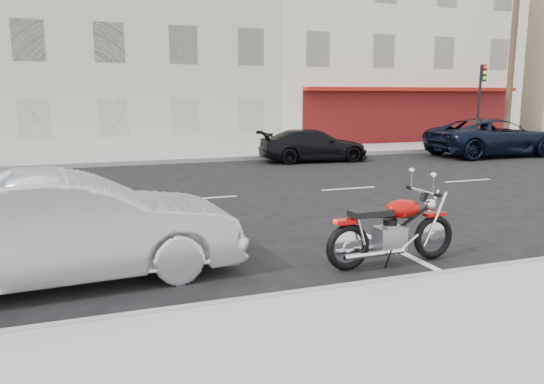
% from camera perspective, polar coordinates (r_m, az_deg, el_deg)
% --- Properties ---
extents(ground, '(120.00, 120.00, 0.00)m').
position_cam_1_polar(ground, '(13.84, 0.90, -0.14)').
color(ground, black).
rests_on(ground, ground).
extents(sidewalk_far, '(80.00, 3.40, 0.15)m').
position_cam_1_polar(sidewalk_far, '(21.56, -20.22, 3.24)').
color(sidewalk_far, gray).
rests_on(sidewalk_far, ground).
extents(curb_near, '(80.00, 0.12, 0.16)m').
position_cam_1_polar(curb_near, '(6.23, -20.40, -13.53)').
color(curb_near, gray).
rests_on(curb_near, ground).
extents(curb_far, '(80.00, 0.12, 0.16)m').
position_cam_1_polar(curb_far, '(19.87, -20.22, 2.69)').
color(curb_far, gray).
rests_on(curb_far, ground).
extents(bldg_cream, '(12.00, 12.00, 11.50)m').
position_cam_1_polar(bldg_cream, '(29.33, -14.82, 16.40)').
color(bldg_cream, '#BEB7A1').
rests_on(bldg_cream, ground).
extents(bldg_corner, '(14.00, 12.00, 12.50)m').
position_cam_1_polar(bldg_corner, '(33.26, 9.09, 16.73)').
color(bldg_corner, silver).
rests_on(bldg_corner, ground).
extents(utility_pole, '(1.80, 0.30, 9.00)m').
position_cam_1_polar(utility_pole, '(29.53, 24.47, 13.81)').
color(utility_pole, '#422D1E').
rests_on(utility_pole, sidewalk_far).
extents(traffic_light, '(0.26, 0.30, 3.80)m').
position_cam_1_polar(traffic_light, '(27.91, 21.52, 9.77)').
color(traffic_light, black).
rests_on(traffic_light, sidewalk_far).
extents(fire_hydrant, '(0.20, 0.20, 0.72)m').
position_cam_1_polar(fire_hydrant, '(27.15, 18.60, 5.66)').
color(fire_hydrant, beige).
rests_on(fire_hydrant, sidewalk_far).
extents(motorcycle, '(2.22, 0.73, 1.11)m').
position_cam_1_polar(motorcycle, '(8.65, 17.15, -3.63)').
color(motorcycle, black).
rests_on(motorcycle, ground).
extents(sedan_silver, '(4.69, 1.91, 1.51)m').
position_cam_1_polar(sedan_silver, '(7.72, -20.90, -3.62)').
color(sedan_silver, '#A2A3A9').
rests_on(sedan_silver, ground).
extents(suv_far, '(5.65, 2.67, 1.56)m').
position_cam_1_polar(suv_far, '(24.04, 22.70, 5.45)').
color(suv_far, black).
rests_on(suv_far, ground).
extents(car_far, '(4.35, 2.04, 1.23)m').
position_cam_1_polar(car_far, '(20.49, 4.50, 5.02)').
color(car_far, black).
rests_on(car_far, ground).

